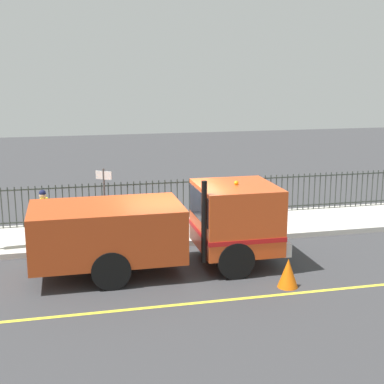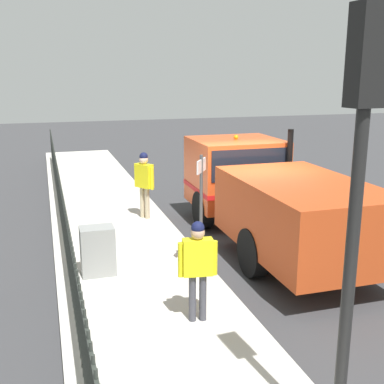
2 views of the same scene
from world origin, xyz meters
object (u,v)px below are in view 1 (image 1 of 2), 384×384
Objects in this scene: pedestrian_distant at (44,210)px; utility_cabinet at (116,212)px; work_truck at (173,223)px; street_sign at (104,197)px; worker_standing at (227,200)px; traffic_cone at (288,273)px.

utility_cabinet is at bearing -51.90° from pedestrian_distant.
street_sign is at bearing -141.11° from work_truck.
street_sign is (-0.30, 3.80, 0.35)m from worker_standing.
traffic_cone is (-4.52, -5.84, -0.78)m from pedestrian_distant.
worker_standing is at bearing 3.91° from traffic_cone.
traffic_cone is 0.32× the size of street_sign.
traffic_cone is (-4.20, -0.29, -0.87)m from worker_standing.
work_truck is 3.19m from worker_standing.
work_truck is 2.62m from street_sign.
utility_cabinet is at bearing -14.30° from street_sign.
pedestrian_distant is at bearing 119.44° from utility_cabinet.
street_sign reaches higher than pedestrian_distant.
street_sign is at bearing -29.49° from worker_standing.
street_sign is at bearing 46.38° from traffic_cone.
traffic_cone is (-5.78, -3.61, -0.27)m from utility_cabinet.
work_truck is at bearing -163.69° from utility_cabinet.
traffic_cone is at bearing -133.62° from street_sign.
pedestrian_distant is at bearing 70.25° from street_sign.
work_truck is at bearing 52.91° from traffic_cone.
worker_standing is (2.33, -2.18, -0.03)m from work_truck.
work_truck is 4.30m from pedestrian_distant.
street_sign is at bearing -101.09° from pedestrian_distant.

